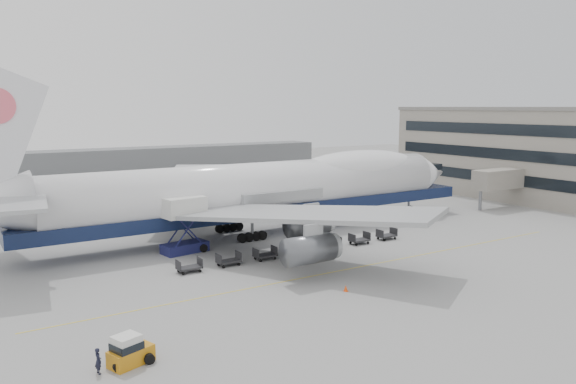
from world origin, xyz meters
TOP-DOWN VIEW (x-y plane):
  - ground at (0.00, 0.00)m, footprint 260.00×260.00m
  - apron_line at (0.00, -6.00)m, footprint 60.00×0.15m
  - hangar at (-10.00, 70.00)m, footprint 110.00×8.00m
  - airliner at (0.64, 12.00)m, footprint 67.00×55.30m
  - catering_truck at (-11.59, 8.52)m, footprint 5.15×3.88m
  - baggage_tug at (-24.67, -14.90)m, footprint 2.95×2.19m
  - ground_worker at (-26.56, -15.07)m, footprint 0.47×0.63m
  - traffic_cone at (-4.93, -11.08)m, footprint 0.37×0.37m
  - dolly_0 at (-14.07, 1.30)m, footprint 2.30×1.35m
  - dolly_1 at (-9.90, 1.30)m, footprint 2.30×1.35m
  - dolly_2 at (-5.73, 1.30)m, footprint 2.30×1.35m
  - dolly_3 at (-1.56, 1.30)m, footprint 2.30×1.35m
  - dolly_4 at (2.61, 1.30)m, footprint 2.30×1.35m
  - dolly_5 at (6.78, 1.30)m, footprint 2.30×1.35m
  - dolly_6 at (10.95, 1.30)m, footprint 2.30×1.35m

SIDE VIEW (x-z plane):
  - ground at x=0.00m, z-range 0.00..0.00m
  - apron_line at x=0.00m, z-range 0.00..0.01m
  - traffic_cone at x=-4.93m, z-range -0.01..0.54m
  - dolly_0 at x=-14.07m, z-range -0.12..1.18m
  - dolly_1 at x=-9.90m, z-range -0.12..1.18m
  - dolly_2 at x=-5.73m, z-range -0.12..1.18m
  - dolly_3 at x=-1.56m, z-range -0.12..1.18m
  - dolly_4 at x=2.61m, z-range -0.12..1.18m
  - dolly_5 at x=6.78m, z-range -0.12..1.18m
  - dolly_6 at x=10.95m, z-range -0.12..1.18m
  - ground_worker at x=-26.56m, z-range 0.00..1.59m
  - baggage_tug at x=-24.67m, z-range -0.11..1.82m
  - catering_truck at x=-11.59m, z-range 0.40..6.47m
  - hangar at x=-10.00m, z-range 0.00..7.00m
  - airliner at x=0.64m, z-range -4.37..15.61m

